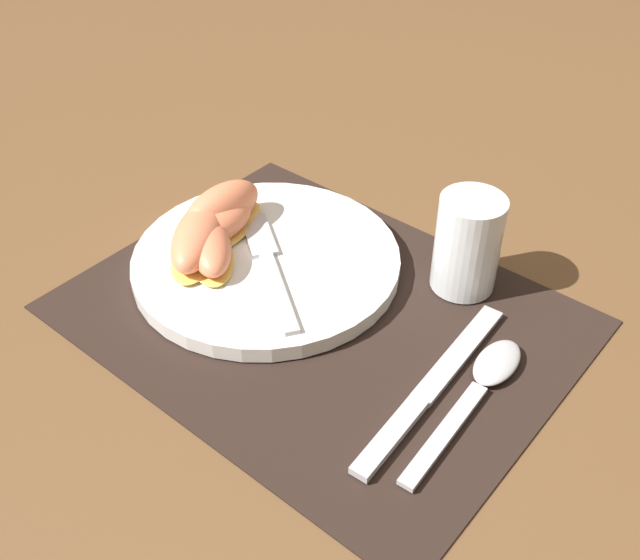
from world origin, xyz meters
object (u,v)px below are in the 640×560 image
(spoon, at_px, (484,380))
(citrus_wedge_1, at_px, (216,224))
(plate, at_px, (266,261))
(juice_glass, at_px, (467,249))
(citrus_wedge_2, at_px, (199,238))
(citrus_wedge_0, at_px, (223,210))
(knife, at_px, (430,389))
(citrus_wedge_3, at_px, (210,247))
(fork, at_px, (268,260))

(spoon, relative_size, citrus_wedge_1, 1.88)
(plate, height_order, juice_glass, juice_glass)
(plate, bearing_deg, citrus_wedge_2, -145.66)
(citrus_wedge_0, xyz_separation_m, citrus_wedge_2, (0.01, -0.05, -0.00))
(knife, bearing_deg, plate, 171.04)
(spoon, distance_m, citrus_wedge_3, 0.29)
(plate, bearing_deg, citrus_wedge_3, -134.49)
(spoon, xyz_separation_m, citrus_wedge_2, (-0.30, -0.04, 0.03))
(citrus_wedge_0, height_order, citrus_wedge_1, citrus_wedge_0)
(juice_glass, xyz_separation_m, fork, (-0.16, -0.11, -0.02))
(juice_glass, distance_m, citrus_wedge_1, 0.25)
(juice_glass, bearing_deg, citrus_wedge_2, -147.19)
(juice_glass, bearing_deg, knife, -68.77)
(knife, distance_m, citrus_wedge_1, 0.28)
(knife, relative_size, fork, 1.41)
(plate, xyz_separation_m, juice_glass, (0.16, 0.10, 0.03))
(fork, relative_size, citrus_wedge_2, 1.28)
(plate, relative_size, citrus_wedge_1, 2.71)
(spoon, distance_m, citrus_wedge_1, 0.31)
(spoon, relative_size, fork, 1.14)
(fork, bearing_deg, juice_glass, 35.90)
(spoon, distance_m, citrus_wedge_2, 0.31)
(fork, bearing_deg, plate, 140.01)
(spoon, relative_size, citrus_wedge_0, 1.90)
(plate, xyz_separation_m, citrus_wedge_1, (-0.06, -0.01, 0.02))
(citrus_wedge_1, bearing_deg, citrus_wedge_0, 112.20)
(plate, distance_m, citrus_wedge_2, 0.07)
(fork, relative_size, citrus_wedge_1, 1.65)
(knife, bearing_deg, citrus_wedge_3, -178.97)
(knife, height_order, citrus_wedge_3, citrus_wedge_3)
(spoon, bearing_deg, knife, -130.72)
(citrus_wedge_2, bearing_deg, juice_glass, 32.81)
(juice_glass, bearing_deg, spoon, -50.58)
(citrus_wedge_1, bearing_deg, citrus_wedge_3, -53.56)
(juice_glass, distance_m, fork, 0.19)
(plate, relative_size, citrus_wedge_2, 2.11)
(juice_glass, bearing_deg, fork, -144.10)
(knife, bearing_deg, spoon, 49.28)
(citrus_wedge_2, xyz_separation_m, citrus_wedge_3, (0.02, -0.00, -0.00))
(juice_glass, height_order, spoon, juice_glass)
(citrus_wedge_1, distance_m, citrus_wedge_3, 0.04)
(citrus_wedge_3, bearing_deg, citrus_wedge_1, 126.44)
(citrus_wedge_3, bearing_deg, fork, 32.78)
(knife, height_order, citrus_wedge_1, citrus_wedge_1)
(citrus_wedge_1, bearing_deg, juice_glass, 26.63)
(citrus_wedge_2, bearing_deg, citrus_wedge_0, 105.73)
(citrus_wedge_2, bearing_deg, knife, 0.63)
(plate, bearing_deg, citrus_wedge_0, 172.85)
(citrus_wedge_0, xyz_separation_m, citrus_wedge_3, (0.03, -0.05, -0.01))
(juice_glass, bearing_deg, plate, -147.71)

